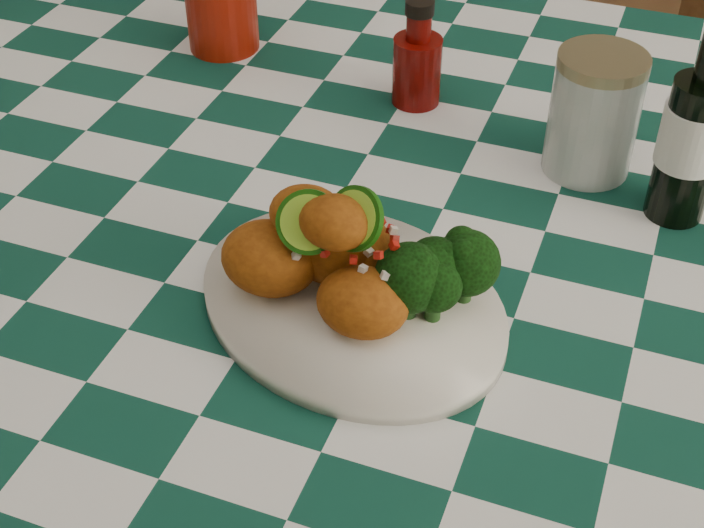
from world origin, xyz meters
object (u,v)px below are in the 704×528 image
at_px(beer_bottle, 697,119).
at_px(wooden_chair_left, 429,68).
at_px(mason_jar, 594,114).
at_px(ketchup_bottle, 418,53).
at_px(fried_chicken_pile, 340,247).
at_px(plate, 352,304).
at_px(dining_table, 424,460).

height_order(beer_bottle, wooden_chair_left, wooden_chair_left).
bearing_deg(mason_jar, ketchup_bottle, 162.20).
bearing_deg(beer_bottle, fried_chicken_pile, -136.29).
bearing_deg(plate, fried_chicken_pile, 180.00).
height_order(dining_table, wooden_chair_left, wooden_chair_left).
relative_size(fried_chicken_pile, ketchup_bottle, 1.32).
height_order(plate, mason_jar, mason_jar).
distance_m(dining_table, ketchup_bottle, 0.50).
bearing_deg(fried_chicken_pile, plate, 0.00).
height_order(dining_table, ketchup_bottle, ketchup_bottle).
bearing_deg(plate, beer_bottle, 44.96).
distance_m(plate, ketchup_bottle, 0.37).
bearing_deg(plate, ketchup_bottle, 98.90).
relative_size(dining_table, mason_jar, 12.79).
xyz_separation_m(fried_chicken_pile, ketchup_bottle, (-0.05, 0.36, -0.01)).
relative_size(dining_table, fried_chicken_pile, 10.22).
relative_size(plate, mason_jar, 2.24).
bearing_deg(dining_table, plate, -100.63).
distance_m(beer_bottle, wooden_chair_left, 0.89).
distance_m(dining_table, plate, 0.44).
bearing_deg(mason_jar, plate, -117.15).
bearing_deg(fried_chicken_pile, ketchup_bottle, 97.19).
xyz_separation_m(dining_table, ketchup_bottle, (-0.09, 0.19, 0.45)).
height_order(fried_chicken_pile, wooden_chair_left, wooden_chair_left).
bearing_deg(beer_bottle, dining_table, -160.98).
bearing_deg(ketchup_bottle, mason_jar, -17.80).
bearing_deg(fried_chicken_pile, dining_table, 75.88).
bearing_deg(mason_jar, wooden_chair_left, 119.05).
bearing_deg(beer_bottle, ketchup_bottle, 159.30).
relative_size(dining_table, plate, 5.72).
bearing_deg(fried_chicken_pile, mason_jar, 61.18).
height_order(fried_chicken_pile, mason_jar, mason_jar).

